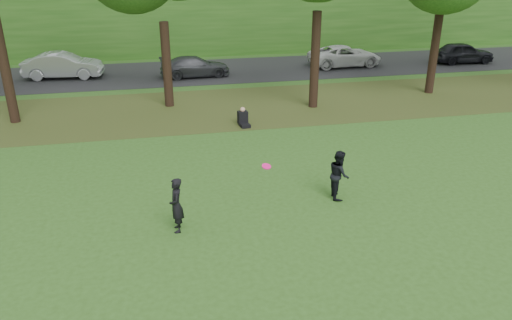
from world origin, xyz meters
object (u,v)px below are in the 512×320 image
(player_left, at_px, (176,205))
(frisbee, at_px, (266,166))
(player_right, at_px, (339,174))
(seated_person, at_px, (243,119))

(player_left, relative_size, frisbee, 5.58)
(player_right, relative_size, seated_person, 1.91)
(player_right, distance_m, frisbee, 2.69)
(seated_person, bearing_deg, player_right, -84.64)
(player_right, xyz_separation_m, seated_person, (-1.71, 7.40, -0.48))
(player_left, height_order, player_right, player_left)
(frisbee, height_order, seated_person, frisbee)
(player_left, bearing_deg, player_right, 101.36)
(player_right, xyz_separation_m, frisbee, (-2.49, -0.65, 0.79))
(player_left, xyz_separation_m, frisbee, (2.63, 0.37, 0.78))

